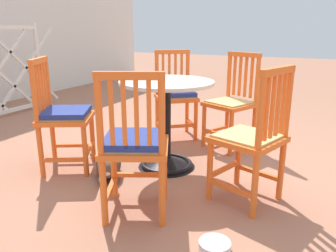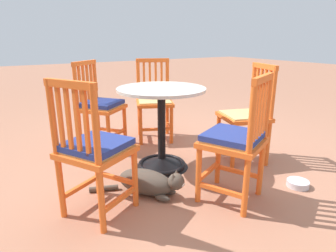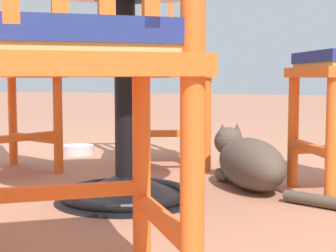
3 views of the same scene
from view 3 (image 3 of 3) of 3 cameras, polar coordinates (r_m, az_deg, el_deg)
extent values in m
plane|color=#A36B51|center=(1.88, -11.70, -7.60)|extent=(24.00, 24.00, 0.00)
cone|color=black|center=(1.81, -4.53, -6.41)|extent=(0.48, 0.48, 0.10)
torus|color=black|center=(1.82, -4.53, -7.18)|extent=(0.44, 0.44, 0.04)
cylinder|color=black|center=(1.77, -4.61, 3.85)|extent=(0.07, 0.07, 0.66)
cylinder|color=orange|center=(2.37, -11.67, 0.49)|extent=(0.04, 0.04, 0.45)
cylinder|color=orange|center=(2.63, -16.38, 5.86)|extent=(0.04, 0.04, 0.91)
cube|color=orange|center=(2.51, -14.04, -1.25)|extent=(0.13, 0.33, 0.03)
cube|color=orange|center=(2.27, -15.01, -1.16)|extent=(0.33, 0.13, 0.03)
cube|color=orange|center=(2.40, -17.50, 5.38)|extent=(0.50, 0.50, 0.04)
cube|color=tan|center=(2.40, -17.51, 5.90)|extent=(0.44, 0.44, 0.02)
cylinder|color=orange|center=(1.18, -2.84, -3.93)|extent=(0.04, 0.04, 0.45)
cylinder|color=orange|center=(0.84, 2.68, 8.10)|extent=(0.04, 0.04, 0.91)
cube|color=orange|center=(1.04, -0.55, -9.98)|extent=(0.28, 0.23, 0.03)
cube|color=orange|center=(1.17, -11.03, -6.91)|extent=(0.23, 0.28, 0.03)
cube|color=orange|center=(0.97, -10.30, 6.27)|extent=(0.56, 0.56, 0.04)
cube|color=tan|center=(0.97, -10.32, 7.57)|extent=(0.49, 0.49, 0.02)
cube|color=navy|center=(0.97, -10.34, 9.33)|extent=(0.51, 0.51, 0.04)
cylinder|color=orange|center=(1.76, 17.10, -1.18)|extent=(0.04, 0.04, 0.45)
cylinder|color=orange|center=(2.07, 13.23, -0.17)|extent=(0.04, 0.04, 0.45)
cube|color=orange|center=(2.15, 17.44, -2.37)|extent=(0.19, 0.31, 0.03)
cube|color=orange|center=(1.92, 14.97, -2.26)|extent=(0.31, 0.19, 0.03)
cylinder|color=orange|center=(2.35, 4.15, 0.56)|extent=(0.04, 0.04, 0.45)
cylinder|color=orange|center=(2.33, -4.17, 0.52)|extent=(0.04, 0.04, 0.45)
cylinder|color=orange|center=(2.68, 3.22, 6.04)|extent=(0.04, 0.04, 0.91)
cylinder|color=orange|center=(2.66, -4.11, 6.04)|extent=(0.04, 0.04, 0.91)
cube|color=orange|center=(2.52, 3.63, -1.06)|extent=(0.32, 0.17, 0.03)
cube|color=orange|center=(2.51, -4.11, -1.11)|extent=(0.32, 0.17, 0.03)
cube|color=orange|center=(2.34, 0.00, -0.81)|extent=(0.17, 0.32, 0.03)
cube|color=orange|center=(2.50, -0.23, 5.59)|extent=(0.53, 0.53, 0.04)
cube|color=tan|center=(2.50, -0.23, 6.10)|extent=(0.47, 0.47, 0.02)
cube|color=orange|center=(2.69, 1.78, 10.86)|extent=(0.03, 0.03, 0.39)
cube|color=orange|center=(2.68, 0.31, 10.87)|extent=(0.03, 0.03, 0.39)
cube|color=orange|center=(2.68, -1.17, 10.88)|extent=(0.03, 0.03, 0.39)
cube|color=orange|center=(2.68, -2.65, 10.88)|extent=(0.03, 0.03, 0.39)
cube|color=navy|center=(2.50, -0.23, 6.79)|extent=(0.48, 0.48, 0.04)
ellipsoid|color=#4C4238|center=(2.01, 8.85, -4.01)|extent=(0.48, 0.42, 0.19)
ellipsoid|color=silver|center=(2.10, 7.84, -3.86)|extent=(0.23, 0.23, 0.14)
sphere|color=#4C4238|center=(2.23, 6.49, -1.64)|extent=(0.12, 0.12, 0.12)
ellipsoid|color=silver|center=(2.27, 6.14, -1.82)|extent=(0.07, 0.07, 0.04)
cone|color=#4C4238|center=(2.20, 5.83, -0.30)|extent=(0.04, 0.04, 0.04)
cone|color=#4C4238|center=(2.23, 7.39, -0.27)|extent=(0.04, 0.04, 0.04)
ellipsoid|color=#4C4238|center=(2.15, 5.83, -5.17)|extent=(0.13, 0.11, 0.05)
ellipsoid|color=#4C4238|center=(2.19, 8.56, -5.02)|extent=(0.13, 0.11, 0.05)
cylinder|color=#4C4238|center=(1.79, 15.55, -7.65)|extent=(0.11, 0.22, 0.04)
cylinder|color=silver|center=(2.93, -9.58, -2.52)|extent=(0.17, 0.17, 0.05)
camera|label=1|loc=(4.47, -4.79, 14.31)|focal=35.83mm
camera|label=2|loc=(3.78, 29.32, 15.44)|focal=30.91mm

